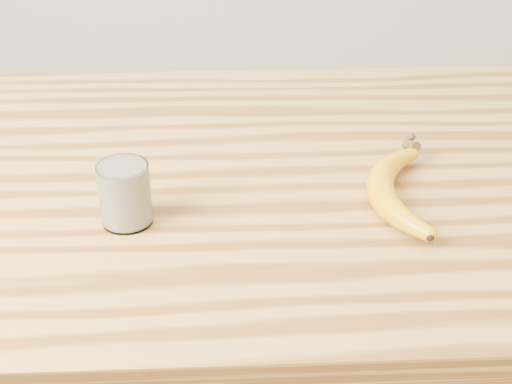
{
  "coord_description": "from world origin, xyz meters",
  "views": [
    {
      "loc": [
        -0.02,
        -0.93,
        1.43
      ],
      "look_at": [
        0.01,
        -0.11,
        0.93
      ],
      "focal_mm": 50.0,
      "sensor_mm": 36.0,
      "label": 1
    }
  ],
  "objects": [
    {
      "name": "table",
      "position": [
        0.0,
        0.0,
        0.77
      ],
      "size": [
        1.2,
        0.8,
        0.9
      ],
      "color": "#AA7C38",
      "rests_on": "ground"
    },
    {
      "name": "smoothie_glass",
      "position": [
        -0.16,
        -0.13,
        0.94
      ],
      "size": [
        0.07,
        0.07,
        0.09
      ],
      "color": "white",
      "rests_on": "table"
    },
    {
      "name": "banana",
      "position": [
        0.19,
        -0.09,
        0.92
      ],
      "size": [
        0.15,
        0.33,
        0.04
      ],
      "primitive_type": null,
      "rotation": [
        0.0,
        0.0,
        -0.13
      ],
      "color": "#D59506",
      "rests_on": "table"
    }
  ]
}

